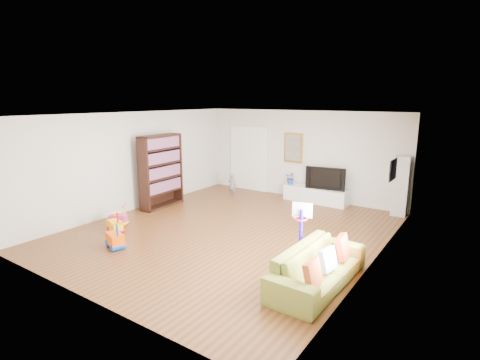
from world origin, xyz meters
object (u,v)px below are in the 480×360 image
Objects in this scene: bookshelf at (161,171)px; basketball_hoop at (299,238)px; media_console at (316,195)px; sofa at (318,267)px.

bookshelf is 5.27m from basketball_hoop.
basketball_hoop is at bearing -19.31° from bookshelf.
media_console is 4.69m from basketball_hoop.
media_console is 0.94× the size of bookshelf.
bookshelf is 0.93× the size of sofa.
sofa is at bearing -65.22° from media_console.
bookshelf reaches higher than sofa.
sofa is (2.07, -4.74, 0.10)m from media_console.
media_console is at bearing 37.17° from bookshelf.
media_console is at bearing 95.03° from basketball_hoop.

